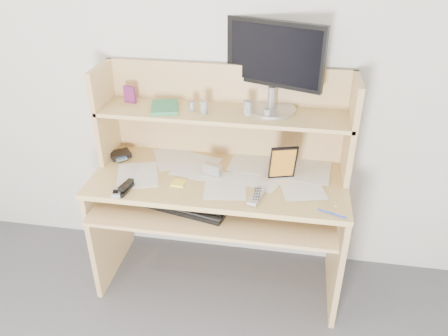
% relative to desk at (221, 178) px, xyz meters
% --- Properties ---
extents(back_wall, '(3.60, 0.04, 2.50)m').
position_rel_desk_xyz_m(back_wall, '(0.00, 0.24, 0.56)').
color(back_wall, beige).
rests_on(back_wall, floor).
extents(desk, '(1.40, 0.70, 1.30)m').
position_rel_desk_xyz_m(desk, '(0.00, 0.00, 0.00)').
color(desk, tan).
rests_on(desk, floor).
extents(paper_clutter, '(1.32, 0.54, 0.01)m').
position_rel_desk_xyz_m(paper_clutter, '(0.00, -0.08, 0.06)').
color(paper_clutter, silver).
rests_on(paper_clutter, desk).
extents(keyboard, '(0.54, 0.29, 0.03)m').
position_rel_desk_xyz_m(keyboard, '(-0.17, -0.24, -0.03)').
color(keyboard, black).
rests_on(keyboard, desk).
extents(tv_remote, '(0.08, 0.17, 0.02)m').
position_rel_desk_xyz_m(tv_remote, '(0.23, -0.25, 0.07)').
color(tv_remote, '#9D9C98').
rests_on(tv_remote, paper_clutter).
extents(flip_phone, '(0.06, 0.09, 0.02)m').
position_rel_desk_xyz_m(flip_phone, '(-0.49, -0.34, 0.07)').
color(flip_phone, silver).
rests_on(flip_phone, paper_clutter).
extents(stapler, '(0.05, 0.13, 0.04)m').
position_rel_desk_xyz_m(stapler, '(-0.45, -0.30, 0.08)').
color(stapler, black).
rests_on(stapler, paper_clutter).
extents(wallet, '(0.15, 0.14, 0.03)m').
position_rel_desk_xyz_m(wallet, '(-0.62, 0.05, 0.08)').
color(wallet, black).
rests_on(wallet, paper_clutter).
extents(sticky_note_pad, '(0.07, 0.07, 0.01)m').
position_rel_desk_xyz_m(sticky_note_pad, '(-0.20, -0.18, 0.06)').
color(sticky_note_pad, '#FFFC43').
rests_on(sticky_note_pad, desk).
extents(digital_camera, '(0.11, 0.07, 0.06)m').
position_rel_desk_xyz_m(digital_camera, '(-0.04, -0.06, 0.09)').
color(digital_camera, '#A7A7A9').
rests_on(digital_camera, paper_clutter).
extents(game_case, '(0.14, 0.06, 0.20)m').
position_rel_desk_xyz_m(game_case, '(0.34, -0.05, 0.16)').
color(game_case, black).
rests_on(game_case, paper_clutter).
extents(blue_pen, '(0.14, 0.06, 0.01)m').
position_rel_desk_xyz_m(blue_pen, '(0.60, -0.34, 0.07)').
color(blue_pen, '#1636AB').
rests_on(blue_pen, paper_clutter).
extents(card_box, '(0.07, 0.04, 0.10)m').
position_rel_desk_xyz_m(card_box, '(-0.54, 0.11, 0.43)').
color(card_box, '#A3152A').
rests_on(card_box, desk).
extents(shelf_book, '(0.19, 0.23, 0.02)m').
position_rel_desk_xyz_m(shelf_book, '(-0.32, 0.05, 0.40)').
color(shelf_book, '#2D724C').
rests_on(shelf_book, desk).
extents(chip_stack_a, '(0.04, 0.04, 0.05)m').
position_rel_desk_xyz_m(chip_stack_a, '(-0.17, 0.05, 0.41)').
color(chip_stack_a, black).
rests_on(chip_stack_a, desk).
extents(chip_stack_b, '(0.04, 0.04, 0.07)m').
position_rel_desk_xyz_m(chip_stack_b, '(-0.10, 0.03, 0.42)').
color(chip_stack_b, white).
rests_on(chip_stack_b, desk).
extents(chip_stack_c, '(0.05, 0.05, 0.05)m').
position_rel_desk_xyz_m(chip_stack_c, '(0.24, 0.02, 0.41)').
color(chip_stack_c, black).
rests_on(chip_stack_c, desk).
extents(chip_stack_d, '(0.06, 0.06, 0.08)m').
position_rel_desk_xyz_m(chip_stack_d, '(0.14, 0.04, 0.43)').
color(chip_stack_d, white).
rests_on(chip_stack_d, desk).
extents(monitor, '(0.52, 0.28, 0.47)m').
position_rel_desk_xyz_m(monitor, '(0.25, 0.15, 0.64)').
color(monitor, '#AEAEB3').
rests_on(monitor, desk).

